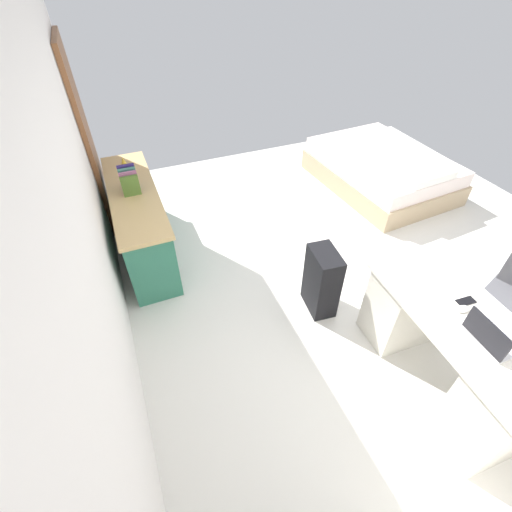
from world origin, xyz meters
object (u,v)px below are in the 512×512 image
Objects in this scene: bed at (381,170)px; computer_mouse at (463,309)px; figurine_small at (124,162)px; suitcase_black at (322,281)px; desk at (449,349)px; laptop at (490,337)px; credenza at (140,221)px; cell_phone_by_mouse at (466,301)px.

bed is 19.86× the size of computer_mouse.
figurine_small is at bearing 34.85° from computer_mouse.
suitcase_black is 6.10× the size of figurine_small.
laptop reaches higher than desk.
figurine_small reaches higher than suitcase_black.
credenza is (2.54, 1.88, -0.01)m from desk.
computer_mouse is 0.74× the size of cell_phone_by_mouse.
laptop is at bearing 172.30° from desk.
suitcase_black is at bearing 37.47° from cell_phone_by_mouse.
figurine_small is at bearing 29.36° from laptop.
credenza is 18.00× the size of computer_mouse.
bed is at bearing -23.72° from cell_phone_by_mouse.
desk is at bearing -7.70° from laptop.
laptop is (-2.73, -1.86, 0.42)m from credenza.
desk is 3.17m from credenza.
laptop reaches higher than bed.
figurine_small is at bearing 82.72° from bed.
computer_mouse is at bearing -145.33° from suitcase_black.
credenza is at bearing -179.85° from figurine_small.
laptop is (-2.88, 1.48, 0.55)m from bed.
cell_phone_by_mouse is (-0.90, -0.60, 0.42)m from suitcase_black.
suitcase_black is at bearing 25.34° from desk.
desk reaches higher than suitcase_black.
desk is at bearing -143.48° from credenza.
cell_phone_by_mouse is at bearing -23.88° from laptop.
credenza reaches higher than desk.
figurine_small is at bearing 31.12° from desk.
credenza is 2.68× the size of suitcase_black.
desk is 0.74× the size of bed.
cell_phone_by_mouse is at bearing -55.41° from computer_mouse.
suitcase_black is 1.16m from cell_phone_by_mouse.
laptop is 3.80m from figurine_small.
credenza is 16.36× the size of figurine_small.
desk is 3.67m from figurine_small.
bed is 2.96× the size of suitcase_black.
bed is at bearing -43.13° from suitcase_black.
suitcase_black is at bearing -146.27° from figurine_small.
cell_phone_by_mouse is at bearing -140.47° from credenza.
suitcase_black is (1.03, 0.49, -0.05)m from desk.
figurine_small reaches higher than credenza.
bed is (2.70, -1.46, -0.15)m from desk.
credenza is at bearing 43.45° from cell_phone_by_mouse.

